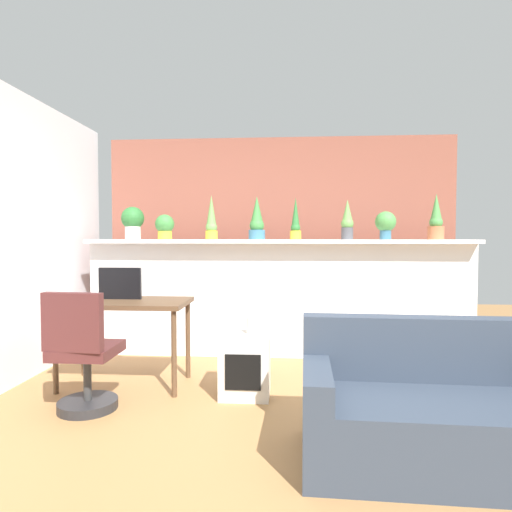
# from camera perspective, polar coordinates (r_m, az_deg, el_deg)

# --- Properties ---
(ground_plane) EXTENTS (12.00, 12.00, 0.00)m
(ground_plane) POSITION_cam_1_polar(r_m,az_deg,el_deg) (3.08, 1.97, -22.59)
(ground_plane) COLOR #9E7042
(divider_wall) EXTENTS (4.14, 0.16, 1.24)m
(divider_wall) POSITION_cam_1_polar(r_m,az_deg,el_deg) (4.84, 2.87, -5.68)
(divider_wall) COLOR white
(divider_wall) RESTS_ON ground
(plant_shelf) EXTENTS (4.14, 0.39, 0.04)m
(plant_shelf) POSITION_cam_1_polar(r_m,az_deg,el_deg) (4.75, 2.88, 1.90)
(plant_shelf) COLOR white
(plant_shelf) RESTS_ON divider_wall
(brick_wall_behind) EXTENTS (4.14, 0.10, 2.50)m
(brick_wall_behind) POSITION_cam_1_polar(r_m,az_deg,el_deg) (5.39, 3.02, 1.89)
(brick_wall_behind) COLOR brown
(brick_wall_behind) RESTS_ON ground
(potted_plant_0) EXTENTS (0.25, 0.25, 0.36)m
(potted_plant_0) POSITION_cam_1_polar(r_m,az_deg,el_deg) (5.08, -15.65, 4.36)
(potted_plant_0) COLOR silver
(potted_plant_0) RESTS_ON plant_shelf
(potted_plant_1) EXTENTS (0.21, 0.21, 0.27)m
(potted_plant_1) POSITION_cam_1_polar(r_m,az_deg,el_deg) (4.94, -11.72, 3.80)
(potted_plant_1) COLOR gold
(potted_plant_1) RESTS_ON plant_shelf
(potted_plant_2) EXTENTS (0.13, 0.13, 0.48)m
(potted_plant_2) POSITION_cam_1_polar(r_m,az_deg,el_deg) (4.84, -5.79, 4.59)
(potted_plant_2) COLOR gold
(potted_plant_2) RESTS_ON plant_shelf
(potted_plant_3) EXTENTS (0.18, 0.18, 0.47)m
(potted_plant_3) POSITION_cam_1_polar(r_m,az_deg,el_deg) (4.80, 0.11, 4.51)
(potted_plant_3) COLOR #386B84
(potted_plant_3) RESTS_ON plant_shelf
(potted_plant_4) EXTENTS (0.12, 0.12, 0.45)m
(potted_plant_4) POSITION_cam_1_polar(r_m,az_deg,el_deg) (4.76, 5.13, 4.39)
(potted_plant_4) COLOR gold
(potted_plant_4) RESTS_ON plant_shelf
(potted_plant_5) EXTENTS (0.13, 0.13, 0.42)m
(potted_plant_5) POSITION_cam_1_polar(r_m,az_deg,el_deg) (4.78, 11.72, 4.43)
(potted_plant_5) COLOR #4C4C51
(potted_plant_5) RESTS_ON plant_shelf
(potted_plant_6) EXTENTS (0.22, 0.22, 0.30)m
(potted_plant_6) POSITION_cam_1_polar(r_m,az_deg,el_deg) (4.85, 16.40, 4.08)
(potted_plant_6) COLOR #386B84
(potted_plant_6) RESTS_ON plant_shelf
(potted_plant_7) EXTENTS (0.17, 0.17, 0.48)m
(potted_plant_7) POSITION_cam_1_polar(r_m,az_deg,el_deg) (5.01, 22.25, 4.23)
(potted_plant_7) COLOR #C66B42
(potted_plant_7) RESTS_ON plant_shelf
(desk) EXTENTS (1.10, 0.60, 0.75)m
(desk) POSITION_cam_1_polar(r_m,az_deg,el_deg) (4.05, -16.59, -6.71)
(desk) COLOR brown
(desk) RESTS_ON ground
(tv_monitor) EXTENTS (0.38, 0.04, 0.28)m
(tv_monitor) POSITION_cam_1_polar(r_m,az_deg,el_deg) (4.12, -17.16, -3.39)
(tv_monitor) COLOR black
(tv_monitor) RESTS_ON desk
(office_chair) EXTENTS (0.46, 0.46, 0.91)m
(office_chair) POSITION_cam_1_polar(r_m,az_deg,el_deg) (3.59, -21.44, -12.46)
(office_chair) COLOR #262628
(office_chair) RESTS_ON ground
(side_cube_shelf) EXTENTS (0.40, 0.41, 0.50)m
(side_cube_shelf) POSITION_cam_1_polar(r_m,az_deg,el_deg) (3.73, -1.39, -13.92)
(side_cube_shelf) COLOR silver
(side_cube_shelf) RESTS_ON ground
(vase_on_shelf) EXTENTS (0.09, 0.09, 0.14)m
(vase_on_shelf) POSITION_cam_1_polar(r_m,az_deg,el_deg) (3.70, -0.52, -8.96)
(vase_on_shelf) COLOR silver
(vase_on_shelf) RESTS_ON side_cube_shelf
(couch) EXTENTS (1.59, 0.82, 0.80)m
(couch) POSITION_cam_1_polar(r_m,az_deg,el_deg) (2.90, 22.56, -18.34)
(couch) COLOR #333D4C
(couch) RESTS_ON ground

